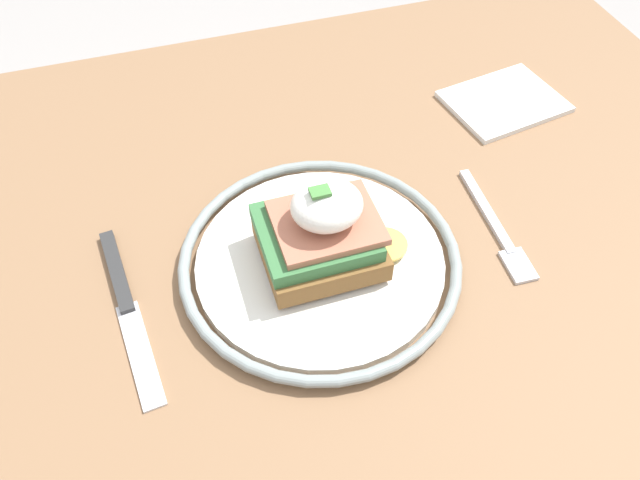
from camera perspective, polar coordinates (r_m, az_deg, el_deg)
dining_table at (r=0.65m, az=0.16°, el=-7.67°), size 0.97×0.75×0.72m
plate at (r=0.54m, az=0.00°, el=-1.85°), size 0.25×0.25×0.02m
sandwich at (r=0.52m, az=0.04°, el=0.75°), size 0.13×0.09×0.08m
fork at (r=0.60m, az=15.79°, el=1.12°), size 0.02×0.15×0.00m
knife at (r=0.55m, az=-17.42°, el=-5.17°), size 0.03×0.18×0.01m
napkin at (r=0.74m, az=16.47°, el=12.04°), size 0.14×0.11×0.01m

